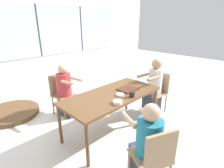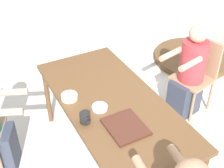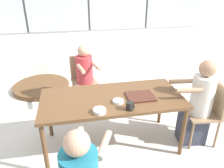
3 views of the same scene
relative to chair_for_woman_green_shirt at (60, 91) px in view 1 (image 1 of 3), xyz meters
name	(u,v)px [view 1 (image 1 of 3)]	position (x,y,z in m)	size (l,w,h in m)	color
ground_plane	(112,131)	(0.28, -1.25, -0.52)	(16.00, 16.00, 0.00)	beige
wall_back_with_windows	(39,40)	(0.28, 1.38, 0.91)	(8.40, 0.08, 2.80)	silver
dining_table	(112,97)	(0.28, -1.25, 0.16)	(1.75, 0.81, 0.73)	brown
chair_for_woman_green_shirt	(60,91)	(0.00, 0.00, 0.00)	(0.48, 0.48, 0.86)	#937556
chair_for_man_blue_shirt	(155,156)	(-0.24, -2.43, 0.00)	(0.53, 0.53, 0.86)	#937556
chair_for_man_teal_shirt	(158,89)	(1.56, -1.41, 0.00)	(0.44, 0.44, 0.86)	#937556
person_woman_green_shirt	(66,93)	(0.04, -0.16, -0.01)	(0.39, 0.56, 1.10)	#333847
person_man_blue_shirt	(147,148)	(-0.17, -2.28, -0.03)	(0.49, 0.61, 1.08)	#333847
person_man_teal_shirt	(154,89)	(1.40, -1.39, 0.03)	(0.56, 0.35, 1.18)	#333847
food_tray_dark	(128,89)	(0.62, -1.32, 0.23)	(0.33, 0.28, 0.02)	#472319
coffee_mug	(132,94)	(0.42, -1.57, 0.27)	(0.09, 0.08, 0.09)	black
bowl_white_shallow	(120,95)	(0.33, -1.40, 0.23)	(0.13, 0.13, 0.03)	silver
bowl_cereal	(118,102)	(0.08, -1.57, 0.24)	(0.14, 0.14, 0.05)	silver
folded_table_stack	(11,113)	(-0.83, 0.69, -0.47)	(1.13, 1.13, 0.09)	brown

